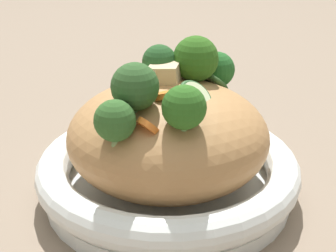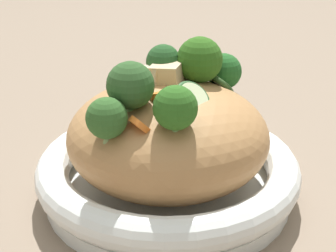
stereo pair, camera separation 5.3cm
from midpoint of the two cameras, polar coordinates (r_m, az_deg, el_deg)
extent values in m
plane|color=#816F5C|center=(0.57, -2.69, -7.69)|extent=(3.00, 3.00, 0.00)
cylinder|color=white|center=(0.56, -2.70, -6.99)|extent=(0.27, 0.27, 0.02)
torus|color=white|center=(0.55, -2.76, -4.69)|extent=(0.29, 0.29, 0.04)
ellipsoid|color=#B2804D|center=(0.53, -2.84, -1.15)|extent=(0.21, 0.21, 0.11)
torus|color=#BA7853|center=(0.50, -3.07, 0.48)|extent=(0.08, 0.08, 0.03)
torus|color=tan|center=(0.53, -6.11, 4.60)|extent=(0.05, 0.05, 0.01)
torus|color=#BB8543|center=(0.50, -0.15, 0.29)|extent=(0.07, 0.06, 0.03)
cone|color=#94B96D|center=(0.56, 0.42, 5.10)|extent=(0.03, 0.03, 0.02)
sphere|color=#26561E|center=(0.55, 0.43, 7.58)|extent=(0.06, 0.06, 0.04)
cone|color=#9AB26A|center=(0.55, -3.73, 5.29)|extent=(0.02, 0.02, 0.01)
sphere|color=#234D23|center=(0.54, -3.79, 7.23)|extent=(0.05, 0.05, 0.04)
cone|color=#93AE6D|center=(0.55, 0.35, 5.04)|extent=(0.03, 0.03, 0.02)
sphere|color=#2D5E1A|center=(0.54, 0.36, 7.59)|extent=(0.06, 0.06, 0.05)
cone|color=#8EB96C|center=(0.45, -1.54, -0.53)|extent=(0.02, 0.02, 0.02)
sphere|color=#2C601E|center=(0.44, -1.57, 2.07)|extent=(0.05, 0.05, 0.04)
cone|color=#96AD6B|center=(0.46, -9.23, -1.90)|extent=(0.02, 0.02, 0.01)
sphere|color=#2F5A26|center=(0.45, -9.41, 0.54)|extent=(0.05, 0.05, 0.04)
cone|color=#96B774|center=(0.48, -6.86, 1.60)|extent=(0.03, 0.03, 0.02)
sphere|color=#2E5427|center=(0.47, -7.01, 4.39)|extent=(0.06, 0.06, 0.05)
cone|color=#97B975|center=(0.58, 2.92, 4.40)|extent=(0.02, 0.02, 0.02)
sphere|color=#225A23|center=(0.58, 2.97, 6.37)|extent=(0.05, 0.05, 0.04)
cylinder|color=orange|center=(0.53, -6.46, 4.91)|extent=(0.04, 0.04, 0.02)
cylinder|color=orange|center=(0.49, -3.55, 3.45)|extent=(0.03, 0.03, 0.01)
cylinder|color=orange|center=(0.45, -5.66, -0.07)|extent=(0.03, 0.03, 0.02)
cylinder|color=beige|center=(0.49, 0.08, 3.33)|extent=(0.03, 0.03, 0.02)
torus|color=#2D592C|center=(0.49, 0.08, 3.33)|extent=(0.04, 0.04, 0.03)
cylinder|color=beige|center=(0.57, 2.53, 5.04)|extent=(0.04, 0.04, 0.03)
torus|color=#2F5224|center=(0.57, 2.53, 5.04)|extent=(0.05, 0.05, 0.03)
cube|color=#D0B589|center=(0.53, -3.24, 5.61)|extent=(0.04, 0.04, 0.03)
cube|color=#C9B992|center=(0.53, -4.88, 5.41)|extent=(0.02, 0.03, 0.03)
cube|color=beige|center=(0.60, -1.81, 5.71)|extent=(0.04, 0.04, 0.03)
camera|label=1|loc=(0.03, -92.86, -1.31)|focal=53.70mm
camera|label=2|loc=(0.03, 87.14, 1.31)|focal=53.70mm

